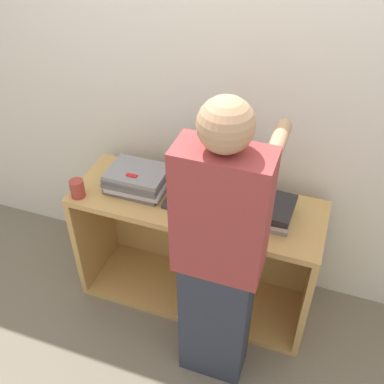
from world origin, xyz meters
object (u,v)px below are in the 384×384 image
at_px(laptop_open, 199,189).
at_px(mug, 77,189).
at_px(person, 219,260).
at_px(laptop_stack_left, 137,179).
at_px(laptop_stack_right, 261,208).

relative_size(laptop_open, mug, 3.09).
relative_size(laptop_open, person, 0.19).
bearing_deg(laptop_open, person, -61.35).
bearing_deg(laptop_open, mug, -160.71).
bearing_deg(person, laptop_stack_left, 145.51).
distance_m(laptop_open, person, 0.53).
bearing_deg(laptop_open, laptop_stack_left, -172.30).
distance_m(laptop_stack_left, mug, 0.33).
relative_size(laptop_stack_left, person, 0.20).
bearing_deg(laptop_stack_left, mug, -148.28).
height_order(laptop_stack_left, laptop_stack_right, laptop_stack_left).
distance_m(laptop_open, laptop_stack_right, 0.36).
height_order(laptop_open, mug, laptop_open).
xyz_separation_m(laptop_stack_left, mug, (-0.28, -0.17, -0.01)).
relative_size(laptop_stack_right, mug, 3.30).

